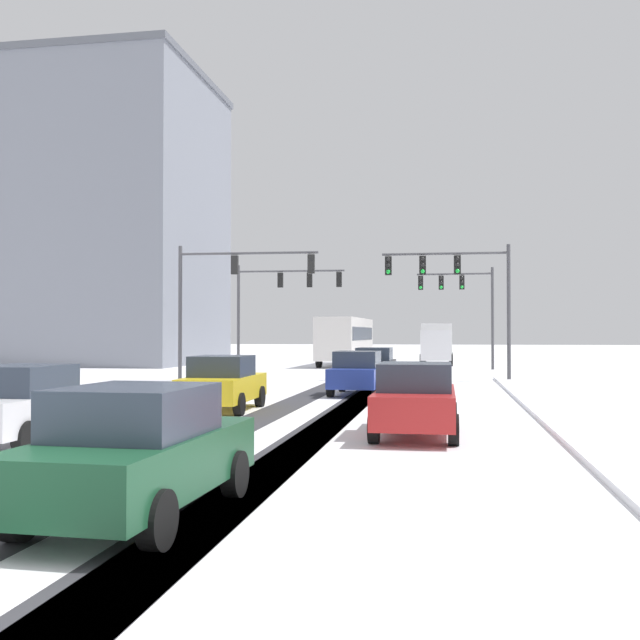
# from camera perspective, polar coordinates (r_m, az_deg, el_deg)

# --- Properties ---
(wheel_track_left_lane) EXTENTS (1.12, 34.57, 0.01)m
(wheel_track_left_lane) POSITION_cam_1_polar(r_m,az_deg,el_deg) (22.29, -3.04, -6.90)
(wheel_track_left_lane) COLOR #38383D
(wheel_track_left_lane) RESTS_ON ground
(wheel_track_right_lane) EXTENTS (0.92, 34.57, 0.01)m
(wheel_track_right_lane) POSITION_cam_1_polar(r_m,az_deg,el_deg) (21.93, 2.24, -7.00)
(wheel_track_right_lane) COLOR #38383D
(wheel_track_right_lane) RESTS_ON ground
(wheel_track_center) EXTENTS (1.09, 34.57, 0.01)m
(wheel_track_center) POSITION_cam_1_polar(r_m,az_deg,el_deg) (21.94, 1.99, -6.99)
(wheel_track_center) COLOR #38383D
(wheel_track_center) RESTS_ON ground
(sidewalk_kerb_right) EXTENTS (4.00, 34.57, 0.12)m
(sidewalk_kerb_right) POSITION_cam_1_polar(r_m,az_deg,el_deg) (20.64, 22.09, -7.13)
(sidewalk_kerb_right) COLOR white
(sidewalk_kerb_right) RESTS_ON ground
(traffic_signal_near_right) EXTENTS (6.05, 0.55, 6.50)m
(traffic_signal_near_right) POSITION_cam_1_polar(r_m,az_deg,el_deg) (35.32, 10.68, 3.03)
(traffic_signal_near_right) COLOR #47474C
(traffic_signal_near_right) RESTS_ON ground
(traffic_signal_far_right) EXTENTS (4.85, 0.40, 6.50)m
(traffic_signal_far_right) POSITION_cam_1_polar(r_m,az_deg,el_deg) (47.38, 11.06, 1.94)
(traffic_signal_far_right) COLOR #47474C
(traffic_signal_far_right) RESTS_ON ground
(traffic_signal_far_left) EXTENTS (6.67, 0.55, 6.50)m
(traffic_signal_far_left) POSITION_cam_1_polar(r_m,az_deg,el_deg) (44.63, -3.09, 2.18)
(traffic_signal_far_left) COLOR #47474C
(traffic_signal_far_left) RESTS_ON ground
(traffic_signal_near_left) EXTENTS (6.79, 0.62, 6.50)m
(traffic_signal_near_left) POSITION_cam_1_polar(r_m,az_deg,el_deg) (35.06, -7.20, 2.87)
(traffic_signal_near_left) COLOR #47474C
(traffic_signal_near_left) RESTS_ON ground
(car_black_lead) EXTENTS (1.87, 4.12, 1.62)m
(car_black_lead) POSITION_cam_1_polar(r_m,az_deg,el_deg) (34.17, 4.30, -3.51)
(car_black_lead) COLOR black
(car_black_lead) RESTS_ON ground
(car_blue_second) EXTENTS (1.91, 4.14, 1.62)m
(car_blue_second) POSITION_cam_1_polar(r_m,az_deg,el_deg) (27.16, 2.98, -4.14)
(car_blue_second) COLOR #233899
(car_blue_second) RESTS_ON ground
(car_yellow_cab_third) EXTENTS (1.92, 4.14, 1.62)m
(car_yellow_cab_third) POSITION_cam_1_polar(r_m,az_deg,el_deg) (21.65, -7.60, -4.90)
(car_yellow_cab_third) COLOR yellow
(car_yellow_cab_third) RESTS_ON ground
(car_red_fourth) EXTENTS (1.84, 4.10, 1.62)m
(car_red_fourth) POSITION_cam_1_polar(r_m,az_deg,el_deg) (16.29, 7.49, -6.16)
(car_red_fourth) COLOR red
(car_red_fourth) RESTS_ON ground
(car_white_fifth) EXTENTS (1.85, 4.11, 1.62)m
(car_white_fifth) POSITION_cam_1_polar(r_m,az_deg,el_deg) (16.21, -22.14, -6.12)
(car_white_fifth) COLOR silver
(car_white_fifth) RESTS_ON ground
(car_dark_green_sixth) EXTENTS (1.94, 4.16, 1.62)m
(car_dark_green_sixth) POSITION_cam_1_polar(r_m,az_deg,el_deg) (9.37, -14.03, -9.91)
(car_dark_green_sixth) COLOR #194C2D
(car_dark_green_sixth) RESTS_ON ground
(bus_oncoming) EXTENTS (2.88, 11.06, 3.38)m
(bus_oncoming) POSITION_cam_1_polar(r_m,az_deg,el_deg) (52.12, 2.03, -1.39)
(bus_oncoming) COLOR silver
(bus_oncoming) RESTS_ON ground
(box_truck_delivery) EXTENTS (2.34, 7.41, 3.02)m
(box_truck_delivery) POSITION_cam_1_polar(r_m,az_deg,el_deg) (54.18, 9.13, -1.74)
(box_truck_delivery) COLOR silver
(box_truck_delivery) RESTS_ON ground
(office_building_far_left_block) EXTENTS (29.81, 15.50, 22.10)m
(office_building_far_left_block) POSITION_cam_1_polar(r_m,az_deg,el_deg) (62.45, -22.25, 7.09)
(office_building_far_left_block) COLOR gray
(office_building_far_left_block) RESTS_ON ground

